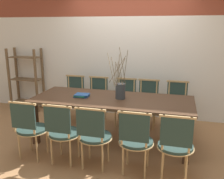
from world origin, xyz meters
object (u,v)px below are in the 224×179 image
object	(u,v)px
vase_centerpiece	(120,90)
book_stack	(82,95)
chair_far_center	(125,100)
chair_near_center	(94,134)
shelving_rack	(26,79)
dining_table	(112,104)

from	to	relation	value
vase_centerpiece	book_stack	distance (m)	0.66
chair_far_center	chair_near_center	bearing A→B (deg)	87.97
chair_near_center	chair_far_center	bearing A→B (deg)	87.97
vase_centerpiece	shelving_rack	distance (m)	2.73
chair_far_center	book_stack	world-z (taller)	chair_far_center
chair_near_center	vase_centerpiece	size ratio (longest dim) A/B	1.08
book_stack	shelving_rack	distance (m)	2.18
vase_centerpiece	chair_near_center	bearing A→B (deg)	-99.94
dining_table	shelving_rack	distance (m)	2.61
dining_table	vase_centerpiece	world-z (taller)	vase_centerpiece
dining_table	shelving_rack	xyz separation A→B (m)	(-2.35, 1.15, 0.04)
vase_centerpiece	book_stack	xyz separation A→B (m)	(-0.64, -0.06, -0.12)
chair_far_center	vase_centerpiece	bearing A→B (deg)	96.57
book_stack	shelving_rack	size ratio (longest dim) A/B	0.18
vase_centerpiece	book_stack	size ratio (longest dim) A/B	3.38
dining_table	chair_far_center	world-z (taller)	chair_far_center
dining_table	chair_near_center	size ratio (longest dim) A/B	2.89
dining_table	vase_centerpiece	distance (m)	0.26
dining_table	chair_far_center	distance (m)	0.86
chair_near_center	shelving_rack	bearing A→B (deg)	139.55
chair_near_center	book_stack	xyz separation A→B (m)	(-0.49, 0.81, 0.29)
dining_table	vase_centerpiece	size ratio (longest dim) A/B	3.10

